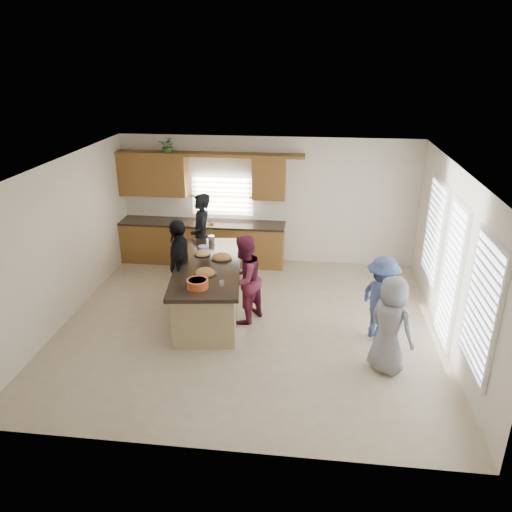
# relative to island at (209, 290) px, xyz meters

# --- Properties ---
(floor) EXTENTS (6.50, 6.50, 0.00)m
(floor) POSITION_rel_island_xyz_m (0.80, -0.37, -0.45)
(floor) COLOR #C3B491
(floor) RESTS_ON ground
(room_shell) EXTENTS (6.52, 6.02, 2.81)m
(room_shell) POSITION_rel_island_xyz_m (0.80, -0.37, 1.45)
(room_shell) COLOR silver
(room_shell) RESTS_ON ground
(back_cabinetry) EXTENTS (4.08, 0.66, 2.46)m
(back_cabinetry) POSITION_rel_island_xyz_m (-0.67, 2.36, 0.46)
(back_cabinetry) COLOR brown
(back_cabinetry) RESTS_ON ground
(right_wall_glazing) EXTENTS (0.06, 4.00, 2.25)m
(right_wall_glazing) POSITION_rel_island_xyz_m (4.02, -0.51, 0.89)
(right_wall_glazing) COLOR white
(right_wall_glazing) RESTS_ON ground
(island) EXTENTS (1.50, 2.83, 0.95)m
(island) POSITION_rel_island_xyz_m (0.00, 0.00, 0.00)
(island) COLOR tan
(island) RESTS_ON ground
(platter_front) EXTENTS (0.38, 0.38, 0.16)m
(platter_front) POSITION_rel_island_xyz_m (0.05, -0.42, 0.52)
(platter_front) COLOR black
(platter_front) RESTS_ON island
(platter_mid) EXTENTS (0.38, 0.38, 0.15)m
(platter_mid) POSITION_rel_island_xyz_m (0.20, 0.29, 0.52)
(platter_mid) COLOR black
(platter_mid) RESTS_ON island
(platter_back) EXTENTS (0.31, 0.31, 0.13)m
(platter_back) POSITION_rel_island_xyz_m (-0.19, 0.42, 0.52)
(platter_back) COLOR black
(platter_back) RESTS_ON island
(salad_bowl) EXTENTS (0.35, 0.35, 0.14)m
(salad_bowl) POSITION_rel_island_xyz_m (0.04, -0.93, 0.57)
(salad_bowl) COLOR #C15023
(salad_bowl) RESTS_ON island
(clear_cup) EXTENTS (0.08, 0.08, 0.09)m
(clear_cup) POSITION_rel_island_xyz_m (0.41, -0.82, 0.54)
(clear_cup) COLOR white
(clear_cup) RESTS_ON island
(plate_stack) EXTENTS (0.19, 0.19, 0.06)m
(plate_stack) POSITION_rel_island_xyz_m (-0.24, 0.73, 0.53)
(plate_stack) COLOR #BD92D4
(plate_stack) RESTS_ON island
(flower_vase) EXTENTS (0.14, 0.14, 0.41)m
(flower_vase) POSITION_rel_island_xyz_m (-0.16, 1.10, 0.71)
(flower_vase) COLOR silver
(flower_vase) RESTS_ON island
(potted_plant) EXTENTS (0.38, 0.34, 0.38)m
(potted_plant) POSITION_rel_island_xyz_m (-1.32, 2.45, 2.14)
(potted_plant) COLOR #366829
(potted_plant) RESTS_ON back_cabinetry
(woman_left_back) EXTENTS (0.62, 0.77, 1.83)m
(woman_left_back) POSITION_rel_island_xyz_m (-0.44, 1.45, 0.46)
(woman_left_back) COLOR black
(woman_left_back) RESTS_ON ground
(woman_left_mid) EXTENTS (0.90, 0.97, 1.59)m
(woman_left_mid) POSITION_rel_island_xyz_m (0.68, -0.22, 0.34)
(woman_left_mid) COLOR maroon
(woman_left_mid) RESTS_ON ground
(woman_left_front) EXTENTS (0.61, 1.08, 1.74)m
(woman_left_front) POSITION_rel_island_xyz_m (-0.54, 0.10, 0.42)
(woman_left_front) COLOR black
(woman_left_front) RESTS_ON ground
(woman_right_back) EXTENTS (0.92, 1.09, 1.46)m
(woman_right_back) POSITION_rel_island_xyz_m (2.98, -0.55, 0.28)
(woman_right_back) COLOR #364676
(woman_right_back) RESTS_ON ground
(woman_right_front) EXTENTS (0.87, 0.87, 1.52)m
(woman_right_front) POSITION_rel_island_xyz_m (3.01, -1.43, 0.31)
(woman_right_front) COLOR gray
(woman_right_front) RESTS_ON ground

